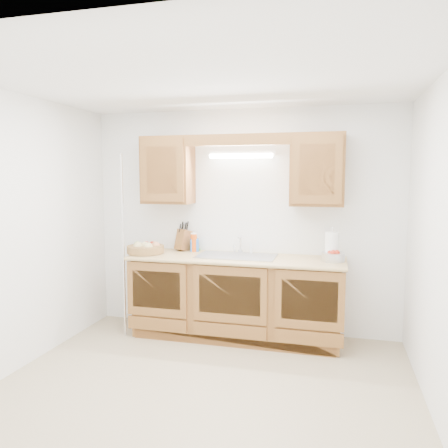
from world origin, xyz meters
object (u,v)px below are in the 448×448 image
(paper_towel, at_px, (332,246))
(knife_block, at_px, (183,240))
(fruit_basket, at_px, (146,248))
(apple_bowl, at_px, (333,256))

(paper_towel, bearing_deg, knife_block, 173.27)
(paper_towel, bearing_deg, fruit_basket, -177.41)
(paper_towel, distance_m, apple_bowl, 0.11)
(fruit_basket, relative_size, paper_towel, 1.48)
(knife_block, bearing_deg, fruit_basket, -115.94)
(fruit_basket, xyz_separation_m, knife_block, (0.34, 0.29, 0.07))
(fruit_basket, distance_m, paper_towel, 2.03)
(fruit_basket, bearing_deg, paper_towel, 2.59)
(paper_towel, bearing_deg, apple_bowl, -70.75)
(fruit_basket, distance_m, knife_block, 0.45)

